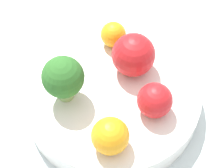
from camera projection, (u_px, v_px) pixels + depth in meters
ground_plane at (112, 110)px, 0.59m from camera, size 6.00×6.00×0.00m
table_surface at (112, 107)px, 0.58m from camera, size 1.20×1.20×0.02m
bowl at (112, 96)px, 0.55m from camera, size 0.26×0.26×0.04m
broccoli at (63, 78)px, 0.49m from camera, size 0.06×0.06×0.07m
apple_red at (155, 100)px, 0.50m from camera, size 0.05×0.05×0.05m
apple_green at (133, 55)px, 0.53m from camera, size 0.06×0.06×0.06m
orange_front at (110, 136)px, 0.46m from camera, size 0.05×0.05×0.05m
orange_back at (113, 35)px, 0.57m from camera, size 0.04×0.04×0.04m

